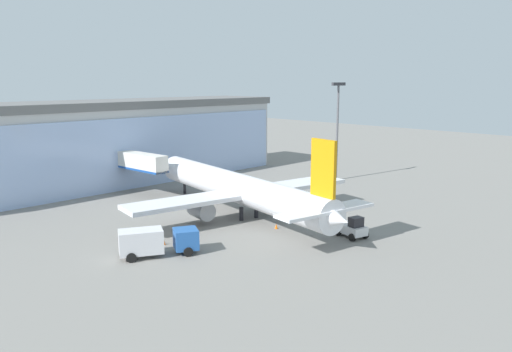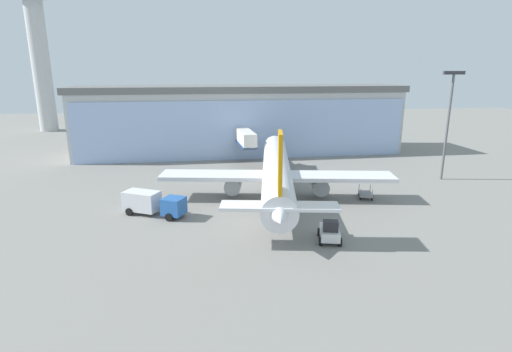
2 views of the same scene
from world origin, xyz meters
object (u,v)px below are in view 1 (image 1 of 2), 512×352
at_px(apron_light_mast, 337,122).
at_px(safety_cone_wingtip, 164,242).
at_px(airplane, 239,189).
at_px(jet_bridge, 137,162).
at_px(safety_cone_nose, 276,226).
at_px(baggage_cart, 312,199).
at_px(pushback_tug, 352,228).
at_px(catering_truck, 156,241).

relative_size(apron_light_mast, safety_cone_wingtip, 29.01).
bearing_deg(airplane, jet_bridge, 15.62).
height_order(apron_light_mast, safety_cone_nose, apron_light_mast).
relative_size(jet_bridge, baggage_cart, 3.74).
height_order(apron_light_mast, pushback_tug, apron_light_mast).
bearing_deg(safety_cone_wingtip, pushback_tug, -36.93).
bearing_deg(safety_cone_wingtip, catering_truck, -136.50).
xyz_separation_m(jet_bridge, pushback_tug, (5.01, -34.25, -3.62)).
bearing_deg(apron_light_mast, pushback_tug, -139.97).
bearing_deg(pushback_tug, safety_cone_wingtip, 65.60).
xyz_separation_m(jet_bridge, airplane, (2.31, -19.59, -1.26)).
xyz_separation_m(pushback_tug, safety_cone_nose, (-3.50, 7.69, -0.70)).
bearing_deg(airplane, safety_cone_nose, -177.71).
xyz_separation_m(airplane, baggage_cart, (11.38, -2.10, -2.83)).
bearing_deg(airplane, apron_light_mast, -69.92).
xyz_separation_m(apron_light_mast, safety_cone_nose, (-27.17, -12.19, -9.38)).
bearing_deg(safety_cone_nose, pushback_tug, -65.50).
relative_size(apron_light_mast, catering_truck, 2.12).
distance_m(apron_light_mast, pushback_tug, 32.10).
relative_size(apron_light_mast, pushback_tug, 4.54).
xyz_separation_m(baggage_cart, pushback_tug, (-8.69, -12.56, 0.47)).
distance_m(catering_truck, safety_cone_wingtip, 3.44).
relative_size(catering_truck, safety_cone_nose, 13.66).
bearing_deg(jet_bridge, baggage_cart, -152.18).
bearing_deg(apron_light_mast, airplane, -168.81).
height_order(baggage_cart, pushback_tug, pushback_tug).
relative_size(catering_truck, baggage_cart, 2.40).
distance_m(pushback_tug, safety_cone_nose, 8.48).
height_order(baggage_cart, safety_cone_wingtip, baggage_cart).
relative_size(jet_bridge, safety_cone_nose, 21.23).
bearing_deg(safety_cone_nose, airplane, 83.40).
distance_m(jet_bridge, apron_light_mast, 32.47).
bearing_deg(airplane, catering_truck, 117.42).
xyz_separation_m(apron_light_mast, baggage_cart, (-14.98, -7.32, -9.16)).
relative_size(airplane, catering_truck, 4.96).
relative_size(apron_light_mast, baggage_cart, 5.10).
height_order(apron_light_mast, safety_cone_wingtip, apron_light_mast).
bearing_deg(airplane, pushback_tug, -160.68).
bearing_deg(jet_bridge, airplane, -177.71).
xyz_separation_m(apron_light_mast, safety_cone_wingtip, (-39.31, -8.12, -9.38)).
bearing_deg(catering_truck, jet_bridge, 88.84).
xyz_separation_m(catering_truck, baggage_cart, (26.68, 3.02, -0.97)).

